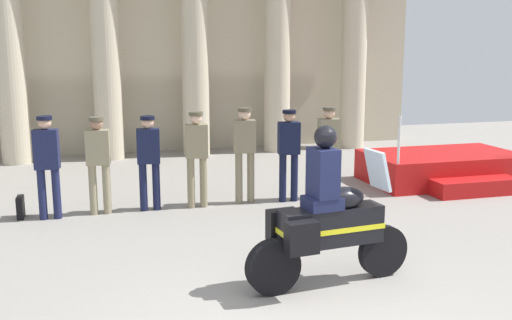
{
  "coord_description": "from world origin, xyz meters",
  "views": [
    {
      "loc": [
        -1.9,
        -4.62,
        2.75
      ],
      "look_at": [
        0.25,
        3.24,
        1.17
      ],
      "focal_mm": 40.74,
      "sensor_mm": 36.0,
      "label": 1
    }
  ],
  "objects": [
    {
      "name": "colonnade_backdrop",
      "position": [
        -0.54,
        10.76,
        3.33
      ],
      "size": [
        14.9,
        1.54,
        6.5
      ],
      "color": "#B6AB91",
      "rests_on": "ground_plane"
    },
    {
      "name": "reviewing_stand",
      "position": [
        4.93,
        5.66,
        0.3
      ],
      "size": [
        3.1,
        2.3,
        1.51
      ],
      "color": "#B71414",
      "rests_on": "ground_plane"
    },
    {
      "name": "officer_in_row_0",
      "position": [
        -2.73,
        5.06,
        0.99
      ],
      "size": [
        0.4,
        0.26,
        1.69
      ],
      "rotation": [
        0.0,
        0.0,
        3.03
      ],
      "color": "#191E42",
      "rests_on": "ground_plane"
    },
    {
      "name": "officer_in_row_1",
      "position": [
        -1.93,
        5.15,
        0.97
      ],
      "size": [
        0.4,
        0.26,
        1.64
      ],
      "rotation": [
        0.0,
        0.0,
        3.03
      ],
      "color": "gray",
      "rests_on": "ground_plane"
    },
    {
      "name": "officer_in_row_2",
      "position": [
        -1.11,
        5.16,
        0.96
      ],
      "size": [
        0.4,
        0.26,
        1.62
      ],
      "rotation": [
        0.0,
        0.0,
        3.03
      ],
      "color": "#141938",
      "rests_on": "ground_plane"
    },
    {
      "name": "officer_in_row_3",
      "position": [
        -0.29,
        5.13,
        0.99
      ],
      "size": [
        0.4,
        0.26,
        1.68
      ],
      "rotation": [
        0.0,
        0.0,
        3.03
      ],
      "color": "#847A5B",
      "rests_on": "ground_plane"
    },
    {
      "name": "officer_in_row_4",
      "position": [
        0.58,
        5.2,
        1.01
      ],
      "size": [
        0.4,
        0.26,
        1.71
      ],
      "rotation": [
        0.0,
        0.0,
        3.03
      ],
      "color": "#7A7056",
      "rests_on": "ground_plane"
    },
    {
      "name": "officer_in_row_5",
      "position": [
        1.37,
        5.09,
        0.98
      ],
      "size": [
        0.4,
        0.26,
        1.66
      ],
      "rotation": [
        0.0,
        0.0,
        3.03
      ],
      "color": "black",
      "rests_on": "ground_plane"
    },
    {
      "name": "officer_in_row_6",
      "position": [
        2.14,
        5.13,
        1.0
      ],
      "size": [
        0.4,
        0.26,
        1.69
      ],
      "rotation": [
        0.0,
        0.0,
        3.03
      ],
      "color": "#7A7056",
      "rests_on": "ground_plane"
    },
    {
      "name": "motorcycle_with_rider",
      "position": [
        0.56,
        1.35,
        0.79
      ],
      "size": [
        2.09,
        0.73,
        1.9
      ],
      "rotation": [
        0.0,
        0.0,
        0.11
      ],
      "color": "black",
      "rests_on": "ground_plane"
    },
    {
      "name": "briefcase_on_ground",
      "position": [
        -3.2,
        5.25,
        0.18
      ],
      "size": [
        0.1,
        0.32,
        0.36
      ],
      "primitive_type": "cube",
      "color": "black",
      "rests_on": "ground_plane"
    }
  ]
}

